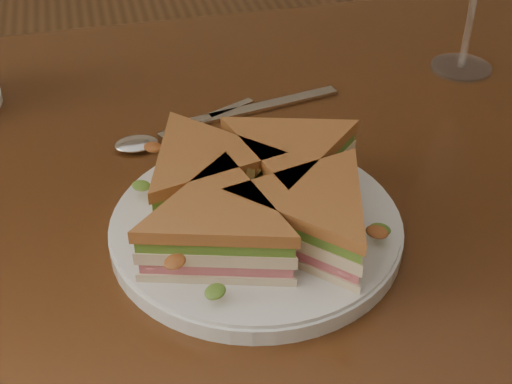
{
  "coord_description": "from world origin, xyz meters",
  "views": [
    {
      "loc": [
        -0.18,
        -0.6,
        1.18
      ],
      "look_at": [
        -0.06,
        -0.11,
        0.8
      ],
      "focal_mm": 50.0,
      "sensor_mm": 36.0,
      "label": 1
    }
  ],
  "objects_px": {
    "table": "(283,231)",
    "sandwich_wedges": "(256,196)",
    "spoon": "(154,138)",
    "plate": "(256,228)",
    "knife": "(250,110)"
  },
  "relations": [
    {
      "from": "plate",
      "to": "spoon",
      "type": "xyz_separation_m",
      "value": [
        -0.07,
        0.18,
        -0.0
      ]
    },
    {
      "from": "spoon",
      "to": "knife",
      "type": "height_order",
      "value": "spoon"
    },
    {
      "from": "table",
      "to": "spoon",
      "type": "distance_m",
      "value": 0.18
    },
    {
      "from": "table",
      "to": "plate",
      "type": "height_order",
      "value": "plate"
    },
    {
      "from": "table",
      "to": "knife",
      "type": "height_order",
      "value": "knife"
    },
    {
      "from": "spoon",
      "to": "table",
      "type": "bearing_deg",
      "value": -53.57
    },
    {
      "from": "spoon",
      "to": "knife",
      "type": "relative_size",
      "value": 0.8
    },
    {
      "from": "table",
      "to": "knife",
      "type": "distance_m",
      "value": 0.15
    },
    {
      "from": "table",
      "to": "sandwich_wedges",
      "type": "bearing_deg",
      "value": -117.94
    },
    {
      "from": "table",
      "to": "sandwich_wedges",
      "type": "xyz_separation_m",
      "value": [
        -0.06,
        -0.11,
        0.14
      ]
    },
    {
      "from": "table",
      "to": "knife",
      "type": "relative_size",
      "value": 5.62
    },
    {
      "from": "sandwich_wedges",
      "to": "spoon",
      "type": "distance_m",
      "value": 0.2
    },
    {
      "from": "sandwich_wedges",
      "to": "knife",
      "type": "height_order",
      "value": "sandwich_wedges"
    },
    {
      "from": "sandwich_wedges",
      "to": "table",
      "type": "bearing_deg",
      "value": 62.06
    },
    {
      "from": "plate",
      "to": "knife",
      "type": "bearing_deg",
      "value": 77.95
    }
  ]
}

